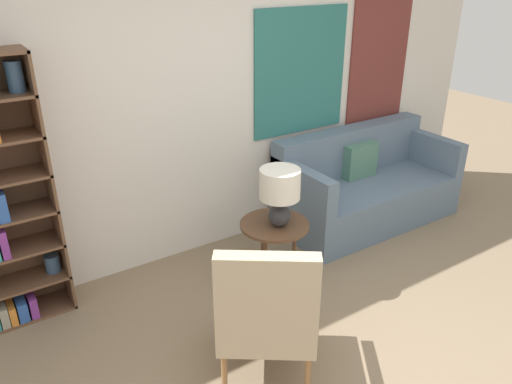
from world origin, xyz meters
name	(u,v)px	position (x,y,z in m)	size (l,w,h in m)	color
wall_back	(202,97)	(0.06, 2.03, 1.35)	(6.40, 0.08, 2.70)	silver
armchair	(267,310)	(-0.44, 0.36, 0.53)	(0.81, 0.82, 0.97)	olive
couch	(364,188)	(1.57, 1.61, 0.33)	(1.78, 0.80, 0.88)	slate
side_table	(274,229)	(0.22, 1.22, 0.46)	(0.54, 0.54, 0.51)	brown
table_lamp	(280,190)	(0.23, 1.17, 0.81)	(0.31, 0.31, 0.46)	#2D2D33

